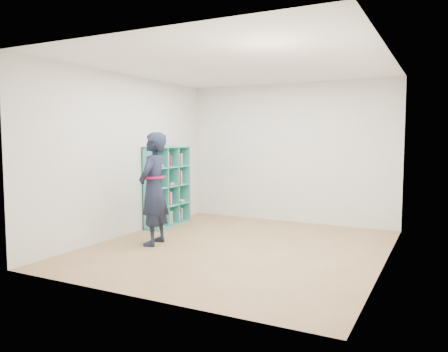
% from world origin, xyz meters
% --- Properties ---
extents(floor, '(4.50, 4.50, 0.00)m').
position_xyz_m(floor, '(0.00, 0.00, 0.00)').
color(floor, olive).
rests_on(floor, ground).
extents(ceiling, '(4.50, 4.50, 0.00)m').
position_xyz_m(ceiling, '(0.00, 0.00, 2.60)').
color(ceiling, white).
rests_on(ceiling, wall_back).
extents(wall_left, '(0.02, 4.50, 2.60)m').
position_xyz_m(wall_left, '(-2.00, 0.00, 1.30)').
color(wall_left, silver).
rests_on(wall_left, floor).
extents(wall_right, '(0.02, 4.50, 2.60)m').
position_xyz_m(wall_right, '(2.00, 0.00, 1.30)').
color(wall_right, silver).
rests_on(wall_right, floor).
extents(wall_back, '(4.00, 0.02, 2.60)m').
position_xyz_m(wall_back, '(0.00, 2.25, 1.30)').
color(wall_back, silver).
rests_on(wall_back, floor).
extents(wall_front, '(4.00, 0.02, 2.60)m').
position_xyz_m(wall_front, '(0.00, -2.25, 1.30)').
color(wall_front, silver).
rests_on(wall_front, floor).
extents(bookshelf, '(0.31, 1.07, 1.43)m').
position_xyz_m(bookshelf, '(-1.86, 0.88, 0.69)').
color(bookshelf, teal).
rests_on(bookshelf, floor).
extents(person, '(0.51, 0.67, 1.67)m').
position_xyz_m(person, '(-1.20, -0.39, 0.84)').
color(person, black).
rests_on(person, floor).
extents(smartphone, '(0.05, 0.09, 0.12)m').
position_xyz_m(smartphone, '(-1.36, -0.35, 0.95)').
color(smartphone, silver).
rests_on(smartphone, person).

